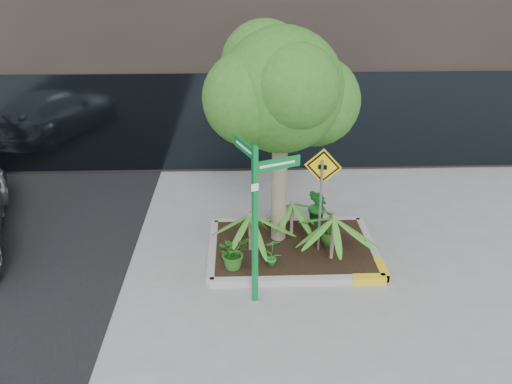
{
  "coord_description": "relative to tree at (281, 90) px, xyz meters",
  "views": [
    {
      "loc": [
        -0.83,
        -8.22,
        5.46
      ],
      "look_at": [
        -0.53,
        0.2,
        1.4
      ],
      "focal_mm": 35.0,
      "sensor_mm": 36.0,
      "label": 1
    }
  ],
  "objects": [
    {
      "name": "street_sign_post",
      "position": [
        -0.51,
        -1.8,
        -1.46
      ],
      "size": [
        1.04,
        0.8,
        2.85
      ],
      "rotation": [
        0.0,
        0.0,
        0.4
      ],
      "color": "#0A7831",
      "rests_on": "ground"
    },
    {
      "name": "ground",
      "position": [
        0.06,
        -0.65,
        -3.22
      ],
      "size": [
        80.0,
        80.0,
        0.0
      ],
      "primitive_type": "plane",
      "color": "gray",
      "rests_on": "ground"
    },
    {
      "name": "palm_front",
      "position": [
        0.97,
        -0.81,
        -2.2
      ],
      "size": [
        1.04,
        1.04,
        1.16
      ],
      "color": "gray",
      "rests_on": "ground"
    },
    {
      "name": "planter",
      "position": [
        0.29,
        -0.38,
        -3.12
      ],
      "size": [
        3.35,
        2.36,
        0.15
      ],
      "color": "#9E9E99",
      "rests_on": "ground"
    },
    {
      "name": "cattle_sign",
      "position": [
        0.73,
        -0.66,
        -1.59
      ],
      "size": [
        0.65,
        0.28,
        2.18
      ],
      "rotation": [
        0.0,
        0.0,
        -0.26
      ],
      "color": "slate",
      "rests_on": "ground"
    },
    {
      "name": "shrub_b",
      "position": [
        1.02,
        -0.31,
        -2.7
      ],
      "size": [
        0.49,
        0.49,
        0.74
      ],
      "primitive_type": "imported",
      "rotation": [
        0.0,
        0.0,
        1.77
      ],
      "color": "#2A5A1B",
      "rests_on": "planter"
    },
    {
      "name": "tree",
      "position": [
        0.0,
        0.0,
        0.0
      ],
      "size": [
        2.94,
        2.61,
        4.41
      ],
      "color": "gray",
      "rests_on": "ground"
    },
    {
      "name": "shrub_d",
      "position": [
        0.88,
        0.5,
        -2.64
      ],
      "size": [
        0.6,
        0.6,
        0.86
      ],
      "primitive_type": "imported",
      "rotation": [
        0.0,
        0.0,
        5.05
      ],
      "color": "#1A5B1F",
      "rests_on": "planter"
    },
    {
      "name": "shrub_a",
      "position": [
        -0.91,
        -1.06,
        -2.73
      ],
      "size": [
        0.84,
        0.84,
        0.66
      ],
      "primitive_type": "imported",
      "rotation": [
        0.0,
        0.0,
        0.66
      ],
      "color": "#24621C",
      "rests_on": "planter"
    },
    {
      "name": "palm_back",
      "position": [
        0.29,
        0.14,
        -2.38
      ],
      "size": [
        0.83,
        0.83,
        0.92
      ],
      "color": "gray",
      "rests_on": "ground"
    },
    {
      "name": "palm_left",
      "position": [
        -0.58,
        -0.46,
        -2.3
      ],
      "size": [
        0.93,
        0.93,
        1.03
      ],
      "color": "gray",
      "rests_on": "ground"
    },
    {
      "name": "shrub_c",
      "position": [
        -0.19,
        -1.05,
        -2.77
      ],
      "size": [
        0.38,
        0.38,
        0.6
      ],
      "primitive_type": "imported",
      "rotation": [
        0.0,
        0.0,
        3.36
      ],
      "color": "#24752A",
      "rests_on": "planter"
    }
  ]
}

